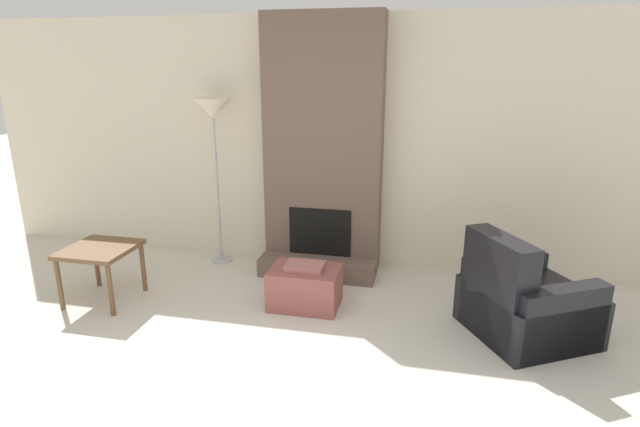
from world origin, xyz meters
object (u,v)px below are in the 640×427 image
at_px(ottoman, 305,286).
at_px(armchair, 521,304).
at_px(floor_lamp_left, 213,116).
at_px(side_table, 100,255).

height_order(ottoman, armchair, armchair).
xyz_separation_m(ottoman, floor_lamp_left, (-1.18, 0.86, 1.41)).
distance_m(armchair, side_table, 3.67).
xyz_separation_m(armchair, side_table, (-3.66, -0.16, 0.17)).
bearing_deg(floor_lamp_left, side_table, -120.23).
bearing_deg(side_table, armchair, 2.55).
relative_size(armchair, floor_lamp_left, 0.64).
bearing_deg(armchair, side_table, 63.18).
height_order(side_table, floor_lamp_left, floor_lamp_left).
xyz_separation_m(side_table, floor_lamp_left, (0.67, 1.14, 1.15)).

